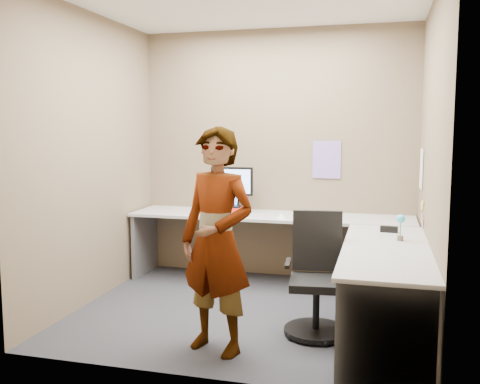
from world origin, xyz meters
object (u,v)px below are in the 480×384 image
(monitor, at_px, (232,184))
(person, at_px, (217,241))
(desk, at_px, (303,242))
(office_chair, at_px, (316,285))

(monitor, bearing_deg, person, -79.31)
(monitor, relative_size, person, 0.28)
(desk, relative_size, office_chair, 3.13)
(office_chair, bearing_deg, desk, 100.25)
(office_chair, relative_size, person, 0.58)
(office_chair, xyz_separation_m, person, (-0.66, -0.53, 0.43))
(desk, height_order, person, person)
(office_chair, bearing_deg, person, -147.75)
(desk, bearing_deg, person, -110.02)
(desk, xyz_separation_m, monitor, (-0.87, 0.64, 0.46))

